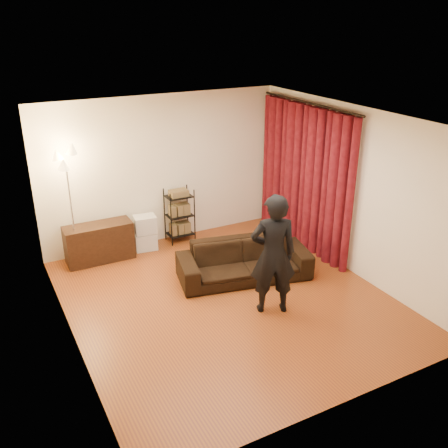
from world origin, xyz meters
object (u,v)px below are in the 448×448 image
storage_boxes (145,233)px  media_cabinet (99,243)px  sofa (244,261)px  floor_lamp (72,210)px  person (273,255)px  wire_shelf (180,215)px

storage_boxes → media_cabinet: bearing=-177.0°
sofa → storage_boxes: size_ratio=3.24×
floor_lamp → sofa: bearing=-35.7°
media_cabinet → floor_lamp: (-0.40, -0.06, 0.69)m
person → wire_shelf: person is taller
media_cabinet → wire_shelf: size_ratio=1.12×
wire_shelf → media_cabinet: bearing=-157.6°
person → wire_shelf: bearing=-62.9°
sofa → floor_lamp: 2.91m
sofa → wire_shelf: bearing=113.0°
person → wire_shelf: 2.84m
media_cabinet → floor_lamp: floor_lamp is taller
person → storage_boxes: (-0.92, 2.75, -0.56)m
media_cabinet → wire_shelf: bearing=4.1°
storage_boxes → wire_shelf: bearing=4.9°
sofa → media_cabinet: size_ratio=1.84×
sofa → storage_boxes: storage_boxes is taller
person → media_cabinet: person is taller
floor_lamp → wire_shelf: bearing=4.7°
sofa → storage_boxes: 2.04m
person → media_cabinet: size_ratio=1.56×
media_cabinet → storage_boxes: media_cabinet is taller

